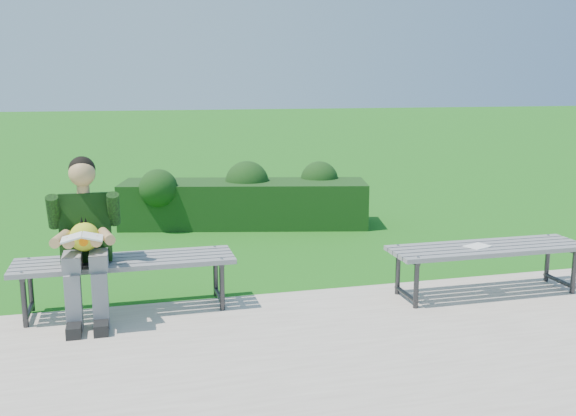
{
  "coord_description": "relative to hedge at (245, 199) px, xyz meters",
  "views": [
    {
      "loc": [
        -1.36,
        -5.46,
        1.92
      ],
      "look_at": [
        0.02,
        -0.09,
        0.83
      ],
      "focal_mm": 40.0,
      "sensor_mm": 36.0,
      "label": 1
    }
  ],
  "objects": [
    {
      "name": "paper_sheet",
      "position": [
        1.47,
        -3.45,
        0.11
      ],
      "size": [
        0.26,
        0.23,
        0.01
      ],
      "color": "white",
      "rests_on": "bench_right"
    },
    {
      "name": "hedge",
      "position": [
        0.0,
        0.0,
        0.0
      ],
      "size": [
        3.37,
        1.54,
        0.87
      ],
      "color": "#153F14",
      "rests_on": "ground"
    },
    {
      "name": "bench_right",
      "position": [
        1.57,
        -3.45,
        0.05
      ],
      "size": [
        1.8,
        0.5,
        0.46
      ],
      "color": "slate",
      "rests_on": "walkway"
    },
    {
      "name": "ground",
      "position": [
        -0.2,
        -2.96,
        -0.36
      ],
      "size": [
        80.0,
        80.0,
        0.0
      ],
      "color": "#176813",
      "rests_on": "ground"
    },
    {
      "name": "walkway",
      "position": [
        -0.2,
        -4.71,
        -0.35
      ],
      "size": [
        30.0,
        3.5,
        0.02
      ],
      "color": "beige",
      "rests_on": "ground"
    },
    {
      "name": "bench_left",
      "position": [
        -1.6,
        -3.08,
        0.05
      ],
      "size": [
        1.8,
        0.5,
        0.46
      ],
      "color": "slate",
      "rests_on": "walkway"
    },
    {
      "name": "seated_boy",
      "position": [
        -1.9,
        -3.18,
        0.35
      ],
      "size": [
        0.56,
        0.76,
        1.31
      ],
      "color": "gray",
      "rests_on": "walkway"
    }
  ]
}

